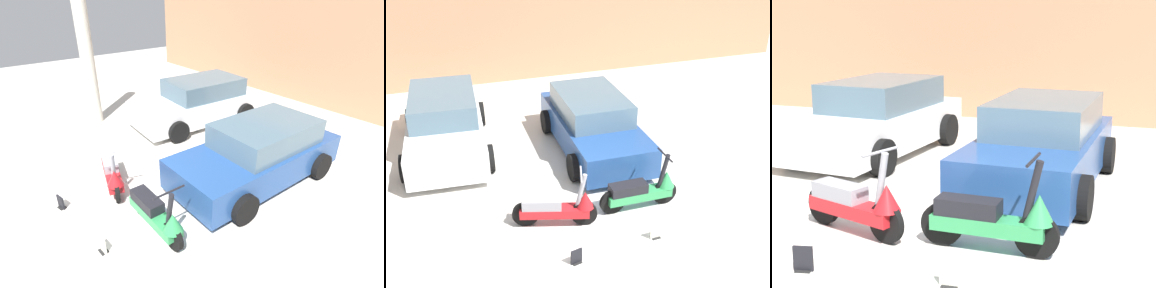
# 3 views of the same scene
# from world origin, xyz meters

# --- Properties ---
(ground_plane) EXTENTS (28.00, 28.00, 0.00)m
(ground_plane) POSITION_xyz_m (0.00, 0.00, 0.00)
(ground_plane) COLOR silver
(wall_back) EXTENTS (19.60, 0.12, 3.85)m
(wall_back) POSITION_xyz_m (0.00, 8.48, 1.92)
(wall_back) COLOR tan
(wall_back) RESTS_ON ground_plane
(scooter_front_left) EXTENTS (1.46, 0.71, 1.05)m
(scooter_front_left) POSITION_xyz_m (-0.59, 0.79, 0.37)
(scooter_front_left) COLOR black
(scooter_front_left) RESTS_ON ground_plane
(scooter_front_right) EXTENTS (1.53, 0.55, 1.07)m
(scooter_front_right) POSITION_xyz_m (1.04, 0.80, 0.38)
(scooter_front_right) COLOR black
(scooter_front_right) RESTS_ON ground_plane
(car_rear_left) EXTENTS (2.09, 3.98, 1.32)m
(car_rear_left) POSITION_xyz_m (-2.18, 4.39, 0.63)
(car_rear_left) COLOR white
(car_rear_left) RESTS_ON ground_plane
(car_rear_center) EXTENTS (1.89, 3.79, 1.27)m
(car_rear_center) POSITION_xyz_m (1.00, 3.36, 0.61)
(car_rear_center) COLOR navy
(car_rear_center) RESTS_ON ground_plane
(placard_near_left_scooter) EXTENTS (0.20, 0.15, 0.26)m
(placard_near_left_scooter) POSITION_xyz_m (-0.61, -0.27, 0.11)
(placard_near_left_scooter) COLOR black
(placard_near_left_scooter) RESTS_ON ground_plane
(placard_near_right_scooter) EXTENTS (0.20, 0.13, 0.26)m
(placard_near_right_scooter) POSITION_xyz_m (0.88, -0.10, 0.11)
(placard_near_right_scooter) COLOR black
(placard_near_right_scooter) RESTS_ON ground_plane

